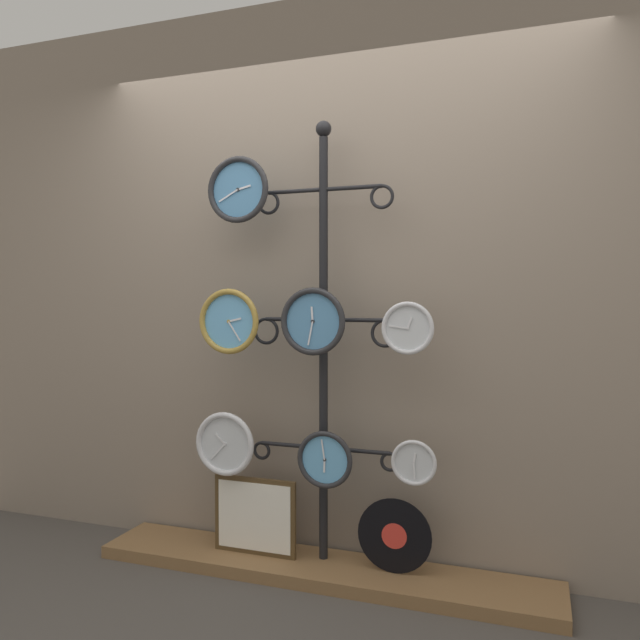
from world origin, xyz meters
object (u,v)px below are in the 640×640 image
at_px(clock_bottom_center, 325,459).
at_px(picture_frame, 255,516).
at_px(clock_top_left, 238,190).
at_px(clock_bottom_left, 225,444).
at_px(clock_middle_center, 313,321).
at_px(clock_bottom_right, 414,462).
at_px(vinyl_record, 394,536).
at_px(display_stand, 323,409).
at_px(clock_middle_right, 408,328).
at_px(clock_middle_left, 229,321).

xyz_separation_m(clock_bottom_center, picture_frame, (-0.37, 0.03, -0.32)).
distance_m(clock_top_left, clock_bottom_center, 1.34).
bearing_deg(clock_bottom_left, clock_top_left, 15.55).
bearing_deg(clock_bottom_left, clock_middle_center, 0.56).
xyz_separation_m(clock_bottom_right, vinyl_record, (-0.10, 0.04, -0.35)).
bearing_deg(clock_top_left, clock_middle_center, -2.12).
relative_size(clock_top_left, clock_bottom_left, 1.02).
height_order(clock_top_left, clock_bottom_center, clock_top_left).
distance_m(display_stand, clock_middle_right, 0.58).
bearing_deg(display_stand, picture_frame, -168.46).
height_order(clock_top_left, clock_middle_center, clock_top_left).
bearing_deg(clock_bottom_right, clock_top_left, 179.86).
distance_m(clock_middle_right, vinyl_record, 0.95).
height_order(display_stand, clock_top_left, display_stand).
distance_m(display_stand, clock_middle_center, 0.43).
bearing_deg(clock_top_left, clock_middle_left, -145.69).
bearing_deg(picture_frame, clock_bottom_center, -4.25).
xyz_separation_m(clock_top_left, clock_bottom_center, (0.44, -0.01, -1.26)).
xyz_separation_m(clock_top_left, vinyl_record, (0.76, 0.04, -1.60)).
bearing_deg(vinyl_record, picture_frame, -178.49).
xyz_separation_m(clock_middle_center, picture_frame, (-0.31, 0.03, -0.95)).
distance_m(clock_top_left, clock_middle_left, 0.63).
height_order(display_stand, clock_middle_left, display_stand).
distance_m(clock_middle_center, clock_middle_right, 0.44).
relative_size(display_stand, clock_middle_right, 9.13).
distance_m(clock_middle_left, clock_bottom_left, 0.60).
bearing_deg(clock_top_left, clock_bottom_center, -1.30).
xyz_separation_m(clock_middle_center, vinyl_record, (0.37, 0.05, -0.97)).
distance_m(display_stand, clock_bottom_right, 0.50).
bearing_deg(clock_bottom_center, display_stand, 113.14).
bearing_deg(clock_middle_left, clock_bottom_right, 1.56).
xyz_separation_m(clock_top_left, picture_frame, (0.07, 0.02, -1.58)).
bearing_deg(vinyl_record, clock_middle_left, -175.56).
height_order(display_stand, clock_bottom_right, display_stand).
bearing_deg(vinyl_record, clock_bottom_right, -21.62).
bearing_deg(clock_top_left, clock_bottom_left, -164.45).
bearing_deg(vinyl_record, clock_bottom_left, -176.23).
bearing_deg(clock_bottom_left, clock_middle_right, 1.33).
height_order(clock_top_left, picture_frame, clock_top_left).
height_order(clock_middle_center, clock_bottom_right, clock_middle_center).
distance_m(clock_top_left, clock_bottom_left, 1.23).
bearing_deg(clock_bottom_center, clock_bottom_left, -179.02).
bearing_deg(clock_bottom_left, picture_frame, 14.60).
distance_m(display_stand, picture_frame, 0.63).
xyz_separation_m(clock_middle_left, picture_frame, (0.11, 0.04, -0.95)).
height_order(display_stand, clock_middle_right, display_stand).
bearing_deg(vinyl_record, display_stand, 172.12).
height_order(display_stand, clock_bottom_left, display_stand).
bearing_deg(clock_top_left, display_stand, 11.93).
bearing_deg(display_stand, clock_middle_right, -11.19).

